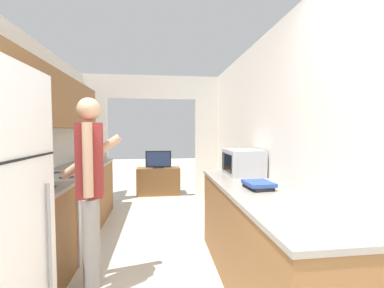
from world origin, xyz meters
TOP-DOWN VIEW (x-y plane):
  - wall_left at (-1.27, 1.96)m, footprint 0.38×6.78m
  - wall_right at (1.34, 1.59)m, footprint 0.06×6.78m
  - wall_far_with_doorway at (0.00, 4.41)m, footprint 3.02×0.06m
  - counter_left at (-1.01, 2.63)m, footprint 0.62×2.97m
  - counter_right at (1.01, 1.38)m, footprint 0.62×2.23m
  - range_oven at (-1.00, 2.38)m, footprint 0.66×0.79m
  - person at (-0.46, 1.56)m, footprint 0.55×0.41m
  - microwave at (1.10, 2.12)m, footprint 0.39×0.48m
  - book_stack at (1.00, 1.41)m, footprint 0.24×0.28m
  - tv_cabinet at (0.11, 4.96)m, footprint 0.94×0.42m
  - television at (0.11, 4.92)m, footprint 0.56×0.16m

SIDE VIEW (x-z plane):
  - tv_cabinet at x=0.11m, z-range 0.00..0.59m
  - counter_right at x=1.01m, z-range 0.00..0.91m
  - counter_left at x=-1.01m, z-range 0.00..0.91m
  - range_oven at x=-1.00m, z-range -0.06..0.99m
  - television at x=0.11m, z-range 0.59..0.97m
  - person at x=-0.46m, z-range 0.07..1.78m
  - book_stack at x=1.00m, z-range 0.91..0.98m
  - microwave at x=1.10m, z-range 0.91..1.21m
  - wall_right at x=1.34m, z-range 0.00..2.50m
  - wall_far_with_doorway at x=0.00m, z-range 0.20..2.70m
  - wall_left at x=-1.27m, z-range 0.20..2.70m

